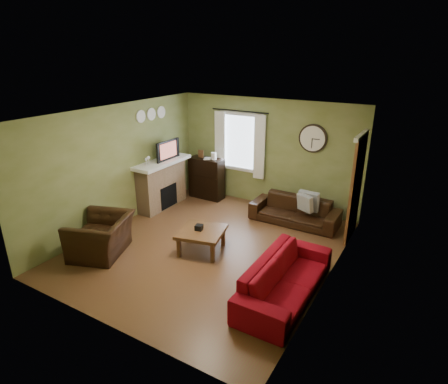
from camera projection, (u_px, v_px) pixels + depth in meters
The scene contains 31 objects.
floor at pixel (209, 247), 7.35m from camera, with size 4.60×5.20×0.00m, color brown.
ceiling at pixel (207, 114), 6.43m from camera, with size 4.60×5.20×0.00m, color white.
wall_left at pixel (118, 166), 7.98m from camera, with size 0.00×5.20×2.60m, color olive.
wall_right at pixel (333, 211), 5.80m from camera, with size 0.00×5.20×2.60m, color olive.
wall_back at pixel (267, 153), 8.98m from camera, with size 4.60×0.00×2.60m, color olive.
wall_front at pixel (99, 244), 4.80m from camera, with size 4.60×0.00×2.60m, color olive.
fireplace at pixel (162, 185), 9.08m from camera, with size 0.40×1.40×1.10m, color tan.
firebox at pixel (169, 196), 9.08m from camera, with size 0.04×0.60×0.55m, color black.
mantel at pixel (161, 162), 8.86m from camera, with size 0.58×1.60×0.08m, color white.
tv at pixel (166, 152), 8.89m from camera, with size 0.60×0.08×0.35m, color black.
tv_screen at pixel (168, 150), 8.83m from camera, with size 0.02×0.62×0.36m, color #994C3F.
medallion_left at pixel (141, 116), 8.28m from camera, with size 0.28×0.28×0.03m, color white.
medallion_mid at pixel (151, 114), 8.56m from camera, with size 0.28×0.28×0.03m, color white.
medallion_right at pixel (161, 112), 8.84m from camera, with size 0.28×0.28×0.03m, color white.
window_pane at pixel (241, 142), 9.23m from camera, with size 1.00×0.02×1.30m, color silver, non-canonical shape.
curtain_rod at pixel (240, 111), 8.87m from camera, with size 0.03×0.03×1.50m, color black.
curtain_left at pixel (220, 142), 9.42m from camera, with size 0.28×0.04×1.55m, color white.
curtain_right at pixel (259, 148), 8.90m from camera, with size 0.28×0.04×1.55m, color white.
wall_clock at pixel (313, 139), 8.24m from camera, with size 0.64×0.06×0.64m, color white, non-canonical shape.
door at pixel (356, 189), 7.39m from camera, with size 0.05×0.90×2.10m, color brown.
bookshelf at pixel (207, 178), 9.65m from camera, with size 0.89×0.38×1.06m, color black, non-canonical shape.
book at pixel (204, 163), 9.44m from camera, with size 0.18×0.24×0.02m, color #52331A.
sofa_brown at pixel (295, 211), 8.31m from camera, with size 1.94×0.76×0.57m, color black.
pillow_left at pixel (309, 201), 8.14m from camera, with size 0.44×0.13×0.44m, color #8E9599.
pillow_right at pixel (305, 203), 8.03m from camera, with size 0.37×0.11×0.37m, color #8E9599.
sofa_red at pixel (286, 278), 5.80m from camera, with size 2.17×0.85×0.63m, color maroon.
armchair at pixel (101, 236), 7.01m from camera, with size 1.12×0.98×0.73m, color black.
coffee_table at pixel (202, 240), 7.15m from camera, with size 0.82×0.82×0.44m, color #52331A, non-canonical shape.
tissue_box at pixel (199, 232), 7.10m from camera, with size 0.13×0.13×0.10m, color black.
wine_glass_a at pixel (146, 162), 8.37m from camera, with size 0.07×0.07×0.19m, color white, non-canonical shape.
wine_glass_b at pixel (149, 161), 8.43m from camera, with size 0.08×0.08×0.22m, color white, non-canonical shape.
Camera 1 is at (3.55, -5.43, 3.64)m, focal length 30.00 mm.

